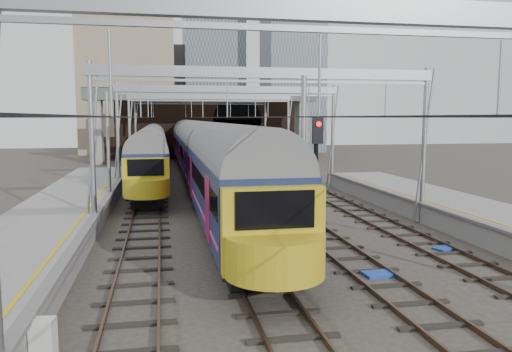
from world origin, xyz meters
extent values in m
plane|color=#38332D|center=(0.00, 0.00, 0.00)|extent=(160.00, 160.00, 0.00)
cube|color=gray|center=(-10.20, 2.50, 0.55)|extent=(4.20, 55.00, 1.10)
cube|color=slate|center=(-8.15, 2.50, 1.05)|extent=(0.35, 55.00, 0.12)
cube|color=gold|center=(-8.65, 2.50, 1.11)|extent=(0.12, 55.00, 0.01)
cube|color=#4C3828|center=(-6.72, 15.00, 0.09)|extent=(0.08, 80.00, 0.16)
cube|color=#4C3828|center=(-5.28, 15.00, 0.09)|extent=(0.08, 80.00, 0.16)
cube|color=black|center=(-6.00, 15.00, 0.01)|extent=(2.40, 80.00, 0.14)
cube|color=#4C3828|center=(-2.72, 15.00, 0.09)|extent=(0.08, 80.00, 0.16)
cube|color=#4C3828|center=(-1.28, 15.00, 0.09)|extent=(0.08, 80.00, 0.16)
cube|color=black|center=(-2.00, 15.00, 0.01)|extent=(2.40, 80.00, 0.14)
cube|color=#4C3828|center=(1.28, 15.00, 0.09)|extent=(0.08, 80.00, 0.16)
cube|color=#4C3828|center=(2.72, 15.00, 0.09)|extent=(0.08, 80.00, 0.16)
cube|color=black|center=(2.00, 15.00, 0.01)|extent=(2.40, 80.00, 0.14)
cube|color=#4C3828|center=(5.28, 15.00, 0.09)|extent=(0.08, 80.00, 0.16)
cube|color=#4C3828|center=(6.72, 15.00, 0.09)|extent=(0.08, 80.00, 0.16)
cube|color=black|center=(6.00, 15.00, 0.01)|extent=(2.40, 80.00, 0.14)
cube|color=gray|center=(0.00, -6.00, 7.60)|extent=(16.80, 0.28, 0.50)
cylinder|color=gray|center=(-8.20, 8.00, 4.00)|extent=(0.24, 0.24, 8.00)
cylinder|color=gray|center=(8.20, 8.00, 4.00)|extent=(0.24, 0.24, 8.00)
cube|color=gray|center=(0.00, 8.00, 7.60)|extent=(16.80, 0.28, 0.50)
cylinder|color=gray|center=(-8.20, 22.00, 4.00)|extent=(0.24, 0.24, 8.00)
cylinder|color=gray|center=(8.20, 22.00, 4.00)|extent=(0.24, 0.24, 8.00)
cube|color=gray|center=(0.00, 22.00, 7.60)|extent=(16.80, 0.28, 0.50)
cylinder|color=gray|center=(-8.20, 36.00, 4.00)|extent=(0.24, 0.24, 8.00)
cylinder|color=gray|center=(8.20, 36.00, 4.00)|extent=(0.24, 0.24, 8.00)
cube|color=gray|center=(0.00, 36.00, 7.60)|extent=(16.80, 0.28, 0.50)
cylinder|color=gray|center=(-8.20, 48.00, 4.00)|extent=(0.24, 0.24, 8.00)
cylinder|color=gray|center=(8.20, 48.00, 4.00)|extent=(0.24, 0.24, 8.00)
cube|color=gray|center=(0.00, 48.00, 7.60)|extent=(16.80, 0.28, 0.50)
cube|color=black|center=(-6.00, 15.00, 5.50)|extent=(0.03, 80.00, 0.03)
cube|color=black|center=(-2.00, 15.00, 5.50)|extent=(0.03, 80.00, 0.03)
cube|color=black|center=(2.00, 15.00, 5.50)|extent=(0.03, 80.00, 0.03)
cube|color=black|center=(6.00, 15.00, 5.50)|extent=(0.03, 80.00, 0.03)
cube|color=black|center=(2.00, 52.00, 4.50)|extent=(26.00, 2.00, 9.00)
cube|color=black|center=(5.00, 50.98, 2.60)|extent=(6.50, 0.10, 5.20)
cylinder|color=black|center=(5.00, 50.98, 5.20)|extent=(6.50, 0.10, 6.50)
cube|color=black|center=(-10.00, 51.00, 1.50)|extent=(6.00, 1.50, 3.00)
cube|color=gray|center=(-12.50, 46.00, 4.10)|extent=(1.20, 2.50, 8.20)
cube|color=gray|center=(12.50, 46.00, 4.10)|extent=(1.20, 2.50, 8.20)
cube|color=#525D54|center=(0.00, 46.00, 8.20)|extent=(28.00, 3.00, 1.40)
cube|color=gray|center=(0.00, 46.00, 9.10)|extent=(28.00, 3.00, 0.30)
cube|color=tan|center=(-10.00, 66.00, 11.00)|extent=(14.00, 12.00, 22.00)
cube|color=#4C5660|center=(4.00, 72.00, 16.00)|extent=(10.00, 10.00, 32.00)
cube|color=gray|center=(-2.00, 80.00, 9.00)|extent=(18.00, 14.00, 18.00)
cube|color=black|center=(-2.00, 33.62, 0.35)|extent=(2.40, 70.91, 0.70)
cube|color=#151F4A|center=(-2.00, 33.62, 2.36)|extent=(3.05, 70.91, 2.72)
cylinder|color=slate|center=(-2.00, 33.62, 3.72)|extent=(2.99, 70.41, 2.99)
cube|color=black|center=(-2.00, 33.62, 2.80)|extent=(3.07, 69.71, 0.82)
cube|color=#D74394|center=(-2.00, 33.62, 1.60)|extent=(3.07, 69.91, 0.13)
cube|color=gold|center=(-2.00, -1.98, 2.26)|extent=(2.99, 0.60, 2.52)
cube|color=black|center=(-2.00, -2.15, 2.91)|extent=(2.29, 0.08, 1.09)
cube|color=black|center=(-6.00, 36.84, 0.35)|extent=(2.12, 46.95, 0.70)
cube|color=#151F4A|center=(-6.00, 36.84, 2.20)|extent=(2.69, 46.95, 2.40)
cylinder|color=slate|center=(-6.00, 36.84, 3.40)|extent=(2.64, 46.45, 2.64)
cube|color=black|center=(-6.00, 36.84, 2.59)|extent=(2.71, 45.75, 0.72)
cube|color=#D74394|center=(-6.00, 36.84, 1.53)|extent=(2.71, 45.95, 0.12)
cube|color=gold|center=(-6.00, 13.22, 2.10)|extent=(2.64, 0.60, 2.20)
cube|color=black|center=(-6.00, 13.05, 2.68)|extent=(2.02, 0.08, 0.96)
cylinder|color=black|center=(-2.07, 0.07, 2.21)|extent=(0.15, 0.15, 4.42)
cube|color=black|center=(-2.07, -0.11, 4.14)|extent=(0.34, 0.21, 0.83)
sphere|color=red|center=(-2.07, -0.23, 4.33)|extent=(0.17, 0.17, 0.17)
cylinder|color=black|center=(0.58, 2.30, 2.68)|extent=(0.18, 0.18, 5.36)
cube|color=black|center=(0.58, 2.12, 5.02)|extent=(0.40, 0.21, 1.00)
sphere|color=red|center=(0.58, 2.00, 5.24)|extent=(0.20, 0.20, 0.20)
cube|color=silver|center=(-7.80, -4.27, 0.51)|extent=(0.55, 0.48, 1.02)
cube|color=#1742B0|center=(2.20, 0.14, 0.06)|extent=(1.03, 0.76, 0.11)
cube|color=#1742B0|center=(2.31, 8.95, 0.06)|extent=(1.03, 0.78, 0.11)
cube|color=#1742B0|center=(6.40, 2.86, 0.05)|extent=(1.01, 0.87, 0.10)
camera|label=1|loc=(-5.11, -15.61, 5.49)|focal=35.00mm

